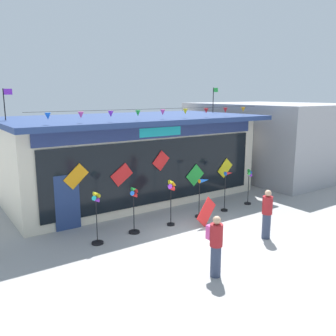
{
  "coord_description": "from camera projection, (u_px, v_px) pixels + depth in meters",
  "views": [
    {
      "loc": [
        -7.46,
        -8.75,
        4.76
      ],
      "look_at": [
        0.36,
        2.64,
        1.91
      ],
      "focal_mm": 38.33,
      "sensor_mm": 36.0,
      "label": 1
    }
  ],
  "objects": [
    {
      "name": "ground_plane",
      "position": [
        203.0,
        237.0,
        12.16
      ],
      "size": [
        80.0,
        80.0,
        0.0
      ],
      "primitive_type": "plane",
      "color": "#9E9B99"
    },
    {
      "name": "kite_shop_building",
      "position": [
        129.0,
        156.0,
        16.84
      ],
      "size": [
        11.34,
        6.32,
        5.1
      ],
      "color": "beige",
      "rests_on": "ground_plane"
    },
    {
      "name": "wind_spinner_far_left",
      "position": [
        97.0,
        214.0,
        11.4
      ],
      "size": [
        0.38,
        0.38,
        1.77
      ],
      "color": "black",
      "rests_on": "ground_plane"
    },
    {
      "name": "wind_spinner_left",
      "position": [
        134.0,
        206.0,
        12.33
      ],
      "size": [
        0.39,
        0.39,
        1.67
      ],
      "color": "black",
      "rests_on": "ground_plane"
    },
    {
      "name": "wind_spinner_center_left",
      "position": [
        171.0,
        192.0,
        13.0
      ],
      "size": [
        0.44,
        0.29,
        1.74
      ],
      "color": "black",
      "rests_on": "ground_plane"
    },
    {
      "name": "wind_spinner_center_right",
      "position": [
        202.0,
        191.0,
        14.03
      ],
      "size": [
        0.65,
        0.32,
        1.55
      ],
      "color": "black",
      "rests_on": "ground_plane"
    },
    {
      "name": "wind_spinner_right",
      "position": [
        227.0,
        185.0,
        14.74
      ],
      "size": [
        0.54,
        0.28,
        1.67
      ],
      "color": "black",
      "rests_on": "ground_plane"
    },
    {
      "name": "wind_spinner_far_right",
      "position": [
        249.0,
        181.0,
        15.59
      ],
      "size": [
        0.36,
        0.3,
        1.6
      ],
      "color": "black",
      "rests_on": "ground_plane"
    },
    {
      "name": "person_near_camera",
      "position": [
        267.0,
        214.0,
        11.91
      ],
      "size": [
        0.34,
        0.34,
        1.68
      ],
      "rotation": [
        0.0,
        0.0,
        0.7
      ],
      "color": "#333D56",
      "rests_on": "ground_plane"
    },
    {
      "name": "person_mid_plaza",
      "position": [
        216.0,
        245.0,
        9.4
      ],
      "size": [
        0.34,
        0.45,
        1.68
      ],
      "rotation": [
        0.0,
        0.0,
        0.02
      ],
      "color": "#333D56",
      "rests_on": "ground_plane"
    },
    {
      "name": "display_kite_on_ground",
      "position": [
        206.0,
        212.0,
        13.14
      ],
      "size": [
        1.06,
        0.21,
        1.06
      ],
      "primitive_type": "cube",
      "rotation": [
        -0.19,
        0.79,
        0.0
      ],
      "color": "red",
      "rests_on": "ground_plane"
    },
    {
      "name": "neighbour_building",
      "position": [
        272.0,
        138.0,
        22.15
      ],
      "size": [
        7.33,
        8.83,
        4.21
      ],
      "primitive_type": "cube",
      "color": "#99999E",
      "rests_on": "ground_plane"
    }
  ]
}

